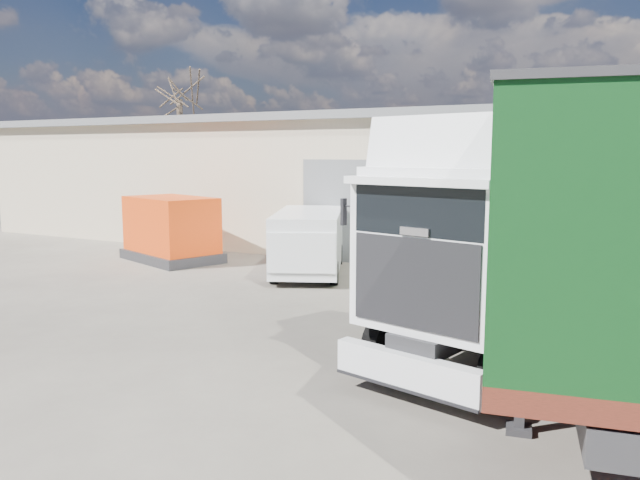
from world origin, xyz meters
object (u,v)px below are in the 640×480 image
at_px(tractor_unit, 476,267).
at_px(panel_van, 308,242).
at_px(orange_skip, 171,233).
at_px(box_trailer, 581,207).
at_px(bare_tree, 179,83).

xyz_separation_m(tractor_unit, panel_van, (-6.79, 6.36, -0.83)).
relative_size(panel_van, orange_skip, 1.25).
distance_m(tractor_unit, panel_van, 9.34).
height_order(box_trailer, orange_skip, box_trailer).
xyz_separation_m(tractor_unit, box_trailer, (1.44, 2.35, 0.94)).
height_order(panel_van, orange_skip, orange_skip).
bearing_deg(bare_tree, panel_van, -38.97).
relative_size(bare_tree, tractor_unit, 1.39).
distance_m(tractor_unit, box_trailer, 2.91).
height_order(bare_tree, panel_van, bare_tree).
height_order(tractor_unit, box_trailer, box_trailer).
bearing_deg(tractor_unit, bare_tree, 153.40).
bearing_deg(tractor_unit, orange_skip, 166.39).
xyz_separation_m(bare_tree, tractor_unit, (22.39, -18.97, -6.07)).
bearing_deg(box_trailer, bare_tree, 135.27).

